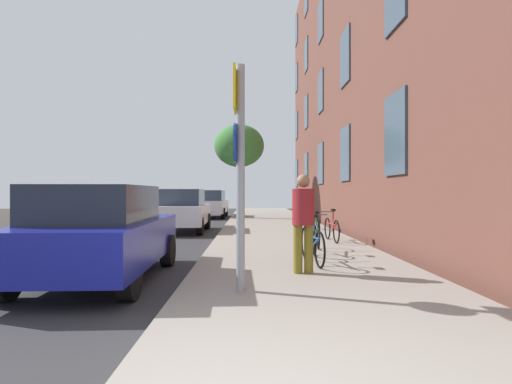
% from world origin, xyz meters
% --- Properties ---
extents(ground_plane, '(41.80, 41.80, 0.00)m').
position_xyz_m(ground_plane, '(-2.40, 15.00, 0.00)').
color(ground_plane, '#332D28').
extents(road_asphalt, '(7.00, 38.00, 0.01)m').
position_xyz_m(road_asphalt, '(-4.50, 15.00, 0.01)').
color(road_asphalt, '#2D2D30').
rests_on(road_asphalt, ground).
extents(sidewalk, '(4.20, 38.00, 0.12)m').
position_xyz_m(sidewalk, '(1.10, 15.00, 0.06)').
color(sidewalk, gray).
rests_on(sidewalk, ground).
extents(building_facade, '(0.56, 27.00, 14.58)m').
position_xyz_m(building_facade, '(3.69, 14.50, 7.30)').
color(building_facade, brown).
rests_on(building_facade, ground).
extents(sign_post, '(0.15, 0.60, 3.21)m').
position_xyz_m(sign_post, '(-0.10, 3.38, 2.00)').
color(sign_post, gray).
rests_on(sign_post, sidewalk).
extents(traffic_light, '(0.43, 0.24, 3.70)m').
position_xyz_m(traffic_light, '(-0.66, 20.41, 2.65)').
color(traffic_light, black).
rests_on(traffic_light, sidewalk).
extents(tree_near, '(2.71, 2.71, 5.07)m').
position_xyz_m(tree_near, '(-0.51, 20.02, 4.02)').
color(tree_near, brown).
rests_on(tree_near, sidewalk).
extents(bicycle_0, '(0.42, 1.76, 0.98)m').
position_xyz_m(bicycle_0, '(1.29, 5.61, 0.50)').
color(bicycle_0, black).
rests_on(bicycle_0, sidewalk).
extents(bicycle_1, '(0.57, 1.73, 0.97)m').
position_xyz_m(bicycle_1, '(1.61, 7.04, 0.50)').
color(bicycle_1, black).
rests_on(bicycle_1, sidewalk).
extents(bicycle_2, '(0.42, 1.65, 0.93)m').
position_xyz_m(bicycle_2, '(2.40, 9.27, 0.48)').
color(bicycle_2, black).
rests_on(bicycle_2, sidewalk).
extents(bicycle_3, '(0.54, 1.62, 0.92)m').
position_xyz_m(bicycle_3, '(2.36, 13.51, 0.48)').
color(bicycle_3, black).
rests_on(bicycle_3, sidewalk).
extents(pedestrian_0, '(0.54, 0.54, 1.71)m').
position_xyz_m(pedestrian_0, '(0.98, 4.63, 1.09)').
color(pedestrian_0, olive).
rests_on(pedestrian_0, sidewalk).
extents(car_0, '(1.99, 4.30, 1.62)m').
position_xyz_m(car_0, '(-2.47, 4.56, 0.84)').
color(car_0, navy).
rests_on(car_0, road_asphalt).
extents(car_1, '(1.77, 3.94, 1.62)m').
position_xyz_m(car_1, '(-2.45, 13.20, 0.84)').
color(car_1, silver).
rests_on(car_1, road_asphalt).
extents(car_2, '(1.83, 4.42, 1.62)m').
position_xyz_m(car_2, '(-2.21, 22.01, 0.84)').
color(car_2, silver).
rests_on(car_2, road_asphalt).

